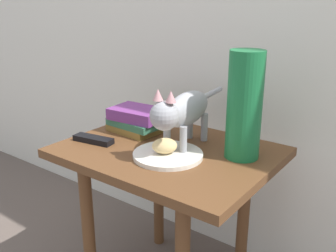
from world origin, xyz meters
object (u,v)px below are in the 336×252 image
cat (183,111)px  book_stack (137,120)px  plate (168,155)px  bread_roll (165,146)px  tv_remote (93,139)px  green_vase (244,106)px  side_table (168,173)px

cat → book_stack: size_ratio=2.22×
plate → bread_roll: bearing=-128.7°
plate → tv_remote: 0.29m
cat → tv_remote: size_ratio=3.18×
green_vase → plate: bearing=-142.9°
side_table → tv_remote: 0.29m
tv_remote → side_table: bearing=14.9°
side_table → bread_roll: (0.04, -0.07, 0.13)m
green_vase → book_stack: bearing=-177.8°
cat → bread_roll: bearing=-92.4°
book_stack → cat: bearing=-9.0°
side_table → plate: 0.12m
side_table → cat: bearing=36.6°
side_table → bread_roll: 0.15m
plate → tv_remote: size_ratio=1.50×
book_stack → bread_roll: bearing=-29.9°
green_vase → tv_remote: green_vase is taller
side_table → tv_remote: tv_remote is taller
green_vase → tv_remote: size_ratio=2.26×
green_vase → bread_roll: bearing=-142.2°
side_table → green_vase: size_ratio=2.06×
cat → green_vase: (0.19, 0.05, 0.04)m
side_table → bread_roll: bearing=-61.6°
side_table → plate: plate is taller
tv_remote → green_vase: bearing=13.0°
side_table → cat: (0.04, 0.03, 0.22)m
cat → book_stack: bearing=171.0°
side_table → cat: size_ratio=1.46×
cat → tv_remote: cat is taller
bread_roll → book_stack: size_ratio=0.37×
bread_roll → tv_remote: bread_roll is taller
side_table → green_vase: green_vase is taller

